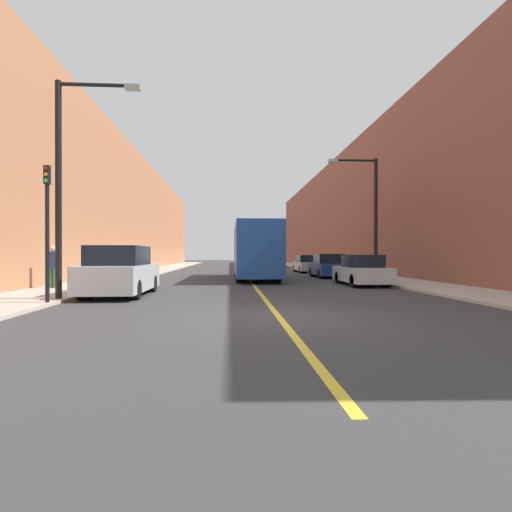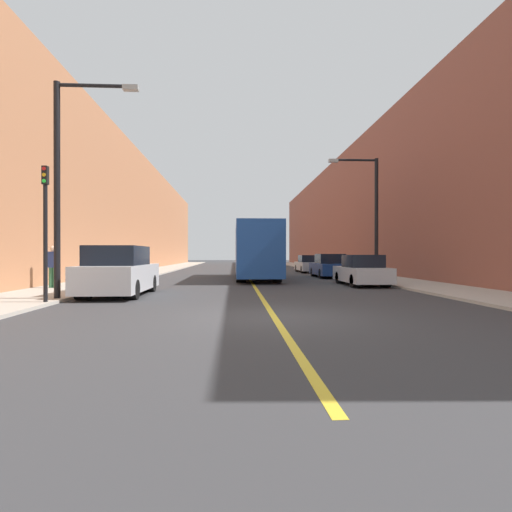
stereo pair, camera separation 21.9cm
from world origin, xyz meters
name	(u,v)px [view 1 (the left image)]	position (x,y,z in m)	size (l,w,h in m)	color
ground_plane	(279,317)	(0.00, 0.00, 0.00)	(200.00, 200.00, 0.00)	#38383A
sidewalk_left	(160,270)	(-7.99, 30.00, 0.05)	(3.20, 72.00, 0.10)	#B2AA9E
sidewalk_right	(321,269)	(7.99, 30.00, 0.05)	(3.20, 72.00, 0.10)	#B2AA9E
building_row_left	(122,213)	(-11.59, 30.00, 5.52)	(4.00, 72.00, 11.03)	#B2724C
building_row_right	(356,213)	(11.59, 30.00, 5.72)	(4.00, 72.00, 11.44)	brown
road_center_line	(242,270)	(0.00, 30.00, 0.00)	(0.16, 72.00, 0.01)	gold
bus	(255,251)	(0.38, 15.22, 1.76)	(2.46, 10.31, 3.31)	#1E4793
parked_suv_left	(120,273)	(-5.20, 5.37, 0.85)	(2.01, 4.67, 1.83)	silver
car_right_near	(362,272)	(5.29, 9.63, 0.68)	(1.79, 4.21, 1.50)	silver
car_right_mid	(328,267)	(5.35, 16.54, 0.70)	(1.87, 4.33, 1.56)	navy
car_right_far	(307,265)	(5.36, 23.85, 0.67)	(1.77, 4.60, 1.47)	silver
street_lamp_left	(67,173)	(-6.44, 3.66, 4.14)	(2.71, 0.24, 7.00)	black
street_lamp_right	(371,210)	(6.42, 11.48, 3.93)	(2.71, 0.24, 6.58)	black
traffic_light	(47,228)	(-6.59, 2.64, 2.31)	(0.16, 0.18, 4.05)	black
pedestrian	(53,266)	(-8.67, 7.86, 1.03)	(0.39, 0.25, 1.79)	#336B47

